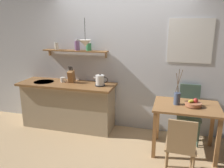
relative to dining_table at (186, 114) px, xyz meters
The scene contains 13 objects.
ground_plane 1.32m from the dining_table, behind, with size 14.00×14.00×0.00m, color tan.
back_wall 1.36m from the dining_table, 144.57° to the left, with size 6.80×0.11×2.70m.
kitchen_counter 2.19m from the dining_table, behind, with size 1.83×0.63×0.89m.
wall_shelf 2.26m from the dining_table, 165.60° to the left, with size 1.27×0.20×0.34m.
dining_table is the anchor object (origin of this frame).
dining_chair_near 0.75m from the dining_table, 95.69° to the right, with size 0.39×0.41×0.89m.
dining_chair_far 0.47m from the dining_table, 81.38° to the left, with size 0.39×0.42×0.97m.
fruit_bowl 0.20m from the dining_table, ahead, with size 0.24×0.24×0.13m.
twig_vase 0.28m from the dining_table, behind, with size 0.10×0.10×0.56m.
electric_kettle 1.56m from the dining_table, 167.63° to the left, with size 0.26×0.18×0.22m.
knife_block 2.15m from the dining_table, 169.31° to the left, with size 0.10×0.17×0.31m.
coffee_mug_by_sink 2.30m from the dining_table, behind, with size 0.13×0.09×0.09m.
pendant_lamp 2.00m from the dining_table, behind, with size 0.22×0.22×0.46m.
Camera 1 is at (0.94, -3.48, 2.01)m, focal length 36.79 mm.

